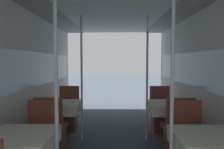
{
  "coord_description": "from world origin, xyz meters",
  "views": [
    {
      "loc": [
        0.01,
        -1.54,
        1.47
      ],
      "look_at": [
        -0.05,
        2.87,
        1.19
      ],
      "focal_mm": 35.0,
      "sensor_mm": 36.0,
      "label": 1
    }
  ],
  "objects": [
    {
      "name": "ceiling_panel",
      "position": [
        0.0,
        1.81,
        2.33
      ],
      "size": [
        2.84,
        6.42,
        0.07
      ],
      "color": "white",
      "rests_on": "wall_left"
    },
    {
      "name": "support_pole_right_1",
      "position": [
        0.6,
        2.43,
        1.14
      ],
      "size": [
        0.04,
        0.04,
        2.29
      ],
      "color": "silver",
      "rests_on": "ground_plane"
    },
    {
      "name": "dining_table_right_1",
      "position": [
        0.99,
        2.43,
        0.6
      ],
      "size": [
        0.7,
        0.7,
        0.71
      ],
      "color": "#4C4C51",
      "rests_on": "ground_plane"
    },
    {
      "name": "chair_left_near_1",
      "position": [
        -0.99,
        1.84,
        0.28
      ],
      "size": [
        0.43,
        0.43,
        0.92
      ],
      "color": "brown",
      "rests_on": "ground_plane"
    },
    {
      "name": "support_pole_left_1",
      "position": [
        -0.6,
        2.43,
        1.14
      ],
      "size": [
        0.04,
        0.04,
        2.29
      ],
      "color": "silver",
      "rests_on": "ground_plane"
    },
    {
      "name": "dining_table_right_0",
      "position": [
        0.99,
        0.7,
        0.6
      ],
      "size": [
        0.7,
        0.7,
        0.71
      ],
      "color": "#4C4C51",
      "rests_on": "ground_plane"
    },
    {
      "name": "dining_table_left_0",
      "position": [
        -0.99,
        0.7,
        0.6
      ],
      "size": [
        0.7,
        0.7,
        0.71
      ],
      "color": "#4C4C51",
      "rests_on": "ground_plane"
    },
    {
      "name": "wall_right",
      "position": [
        1.42,
        1.81,
        1.17
      ],
      "size": [
        0.05,
        6.42,
        2.29
      ],
      "color": "silver",
      "rests_on": "ground_plane"
    },
    {
      "name": "chair_right_far_1",
      "position": [
        0.99,
        3.03,
        0.28
      ],
      "size": [
        0.43,
        0.43,
        0.92
      ],
      "rotation": [
        0.0,
        0.0,
        3.14
      ],
      "color": "brown",
      "rests_on": "ground_plane"
    },
    {
      "name": "chair_left_far_1",
      "position": [
        -0.99,
        3.03,
        0.28
      ],
      "size": [
        0.43,
        0.43,
        0.92
      ],
      "rotation": [
        0.0,
        0.0,
        3.14
      ],
      "color": "brown",
      "rests_on": "ground_plane"
    },
    {
      "name": "support_pole_right_0",
      "position": [
        0.6,
        0.7,
        1.14
      ],
      "size": [
        0.04,
        0.04,
        2.29
      ],
      "color": "silver",
      "rests_on": "ground_plane"
    },
    {
      "name": "dining_table_left_1",
      "position": [
        -0.99,
        2.43,
        0.6
      ],
      "size": [
        0.7,
        0.7,
        0.71
      ],
      "color": "#4C4C51",
      "rests_on": "ground_plane"
    },
    {
      "name": "wall_left",
      "position": [
        -1.42,
        1.81,
        1.17
      ],
      "size": [
        0.05,
        6.42,
        2.29
      ],
      "color": "silver",
      "rests_on": "ground_plane"
    },
    {
      "name": "chair_right_near_1",
      "position": [
        0.99,
        1.84,
        0.28
      ],
      "size": [
        0.43,
        0.43,
        0.92
      ],
      "color": "brown",
      "rests_on": "ground_plane"
    },
    {
      "name": "support_pole_left_0",
      "position": [
        -0.6,
        0.7,
        1.14
      ],
      "size": [
        0.04,
        0.04,
        2.29
      ],
      "color": "silver",
      "rests_on": "ground_plane"
    }
  ]
}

